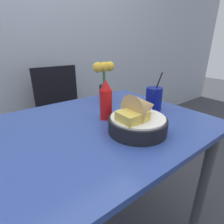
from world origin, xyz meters
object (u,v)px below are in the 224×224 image
object	(u,v)px
ketchup_bottle	(106,100)
food_basket	(139,118)
flower_vase	(104,78)
drink_cup	(154,99)
chair_far_window	(62,109)

from	to	relation	value
ketchup_bottle	food_basket	bearing A→B (deg)	-81.28
ketchup_bottle	flower_vase	size ratio (longest dim) A/B	0.78
ketchup_bottle	flower_vase	distance (m)	0.27
food_basket	drink_cup	world-z (taller)	drink_cup
chair_far_window	food_basket	xyz separation A→B (m)	(-0.07, -1.03, 0.28)
food_basket	ketchup_bottle	size ratio (longest dim) A/B	1.26
flower_vase	chair_far_window	bearing A→B (deg)	94.34
chair_far_window	drink_cup	world-z (taller)	drink_cup
chair_far_window	food_basket	size ratio (longest dim) A/B	3.81
chair_far_window	ketchup_bottle	xyz separation A→B (m)	(-0.10, -0.84, 0.31)
food_basket	flower_vase	bearing A→B (deg)	74.41
chair_far_window	flower_vase	world-z (taller)	flower_vase
chair_far_window	ketchup_bottle	distance (m)	0.90
drink_cup	flower_vase	xyz separation A→B (m)	(-0.14, 0.27, 0.09)
drink_cup	flower_vase	bearing A→B (deg)	116.55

